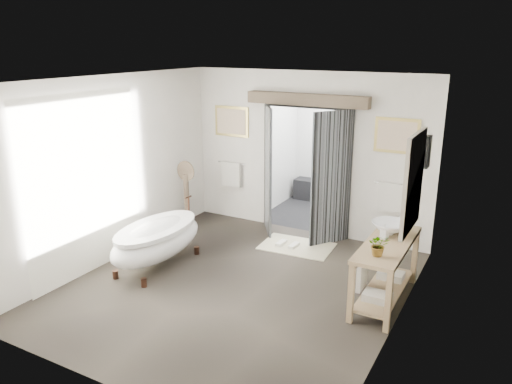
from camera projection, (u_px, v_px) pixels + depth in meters
ground_plane at (236, 286)px, 7.18m from camera, size 5.00×5.00×0.00m
room_shell at (228, 161)px, 6.56m from camera, size 4.52×5.02×2.91m
shower_room at (335, 166)px, 10.27m from camera, size 2.22×2.01×2.51m
back_wall_dressing at (303, 150)px, 8.67m from camera, size 3.82×0.74×2.52m
clawfoot_tub at (157, 239)px, 7.69m from camera, size 0.83×1.85×0.90m
vanity at (384, 266)px, 6.62m from camera, size 0.57×1.60×0.85m
pedestal_mirror at (187, 199)px, 9.28m from camera, size 0.38×0.25×1.29m
rug at (297, 246)px, 8.54m from camera, size 1.25×0.88×0.01m
slippers at (287, 244)px, 8.54m from camera, size 0.35×0.26×0.05m
basin at (390, 228)px, 6.78m from camera, size 0.51×0.51×0.17m
plant at (379, 245)px, 6.08m from camera, size 0.31×0.30×0.28m
soap_bottle_a at (385, 231)px, 6.62m from camera, size 0.11×0.11×0.20m
soap_bottle_b at (400, 221)px, 7.03m from camera, size 0.14×0.14×0.17m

